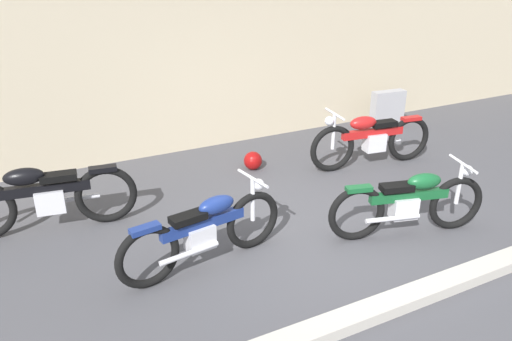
{
  "coord_description": "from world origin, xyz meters",
  "views": [
    {
      "loc": [
        -3.08,
        -4.24,
        3.13
      ],
      "look_at": [
        -0.45,
        0.99,
        0.55
      ],
      "focal_mm": 34.8,
      "sensor_mm": 36.0,
      "label": 1
    }
  ],
  "objects_px": {
    "motorcycle_blue": "(205,231)",
    "motorcycle_black": "(43,196)",
    "helmet": "(253,161)",
    "motorcycle_red": "(371,139)",
    "stone_marker": "(387,111)",
    "motorcycle_green": "(409,202)"
  },
  "relations": [
    {
      "from": "helmet",
      "to": "motorcycle_blue",
      "type": "relative_size",
      "value": 0.15
    },
    {
      "from": "helmet",
      "to": "motorcycle_black",
      "type": "xyz_separation_m",
      "value": [
        -3.07,
        -0.56,
        0.32
      ]
    },
    {
      "from": "motorcycle_black",
      "to": "motorcycle_red",
      "type": "bearing_deg",
      "value": -173.01
    },
    {
      "from": "motorcycle_blue",
      "to": "motorcycle_black",
      "type": "relative_size",
      "value": 0.92
    },
    {
      "from": "helmet",
      "to": "motorcycle_black",
      "type": "distance_m",
      "value": 3.13
    },
    {
      "from": "helmet",
      "to": "motorcycle_black",
      "type": "relative_size",
      "value": 0.14
    },
    {
      "from": "helmet",
      "to": "motorcycle_green",
      "type": "relative_size",
      "value": 0.15
    },
    {
      "from": "stone_marker",
      "to": "motorcycle_red",
      "type": "bearing_deg",
      "value": -138.13
    },
    {
      "from": "helmet",
      "to": "motorcycle_red",
      "type": "height_order",
      "value": "motorcycle_red"
    },
    {
      "from": "motorcycle_blue",
      "to": "motorcycle_black",
      "type": "height_order",
      "value": "motorcycle_black"
    },
    {
      "from": "motorcycle_black",
      "to": "stone_marker",
      "type": "bearing_deg",
      "value": -161.04
    },
    {
      "from": "motorcycle_blue",
      "to": "motorcycle_black",
      "type": "bearing_deg",
      "value": 124.47
    },
    {
      "from": "motorcycle_black",
      "to": "motorcycle_blue",
      "type": "bearing_deg",
      "value": 141.99
    },
    {
      "from": "motorcycle_blue",
      "to": "motorcycle_red",
      "type": "relative_size",
      "value": 0.94
    },
    {
      "from": "motorcycle_black",
      "to": "motorcycle_red",
      "type": "relative_size",
      "value": 1.02
    },
    {
      "from": "stone_marker",
      "to": "motorcycle_blue",
      "type": "bearing_deg",
      "value": -150.64
    },
    {
      "from": "motorcycle_green",
      "to": "motorcycle_blue",
      "type": "bearing_deg",
      "value": -176.31
    },
    {
      "from": "motorcycle_blue",
      "to": "motorcycle_red",
      "type": "xyz_separation_m",
      "value": [
        3.33,
        1.4,
        0.03
      ]
    },
    {
      "from": "stone_marker",
      "to": "motorcycle_green",
      "type": "height_order",
      "value": "motorcycle_green"
    },
    {
      "from": "helmet",
      "to": "motorcycle_blue",
      "type": "bearing_deg",
      "value": -127.46
    },
    {
      "from": "stone_marker",
      "to": "motorcycle_red",
      "type": "relative_size",
      "value": 0.36
    },
    {
      "from": "helmet",
      "to": "motorcycle_green",
      "type": "height_order",
      "value": "motorcycle_green"
    }
  ]
}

